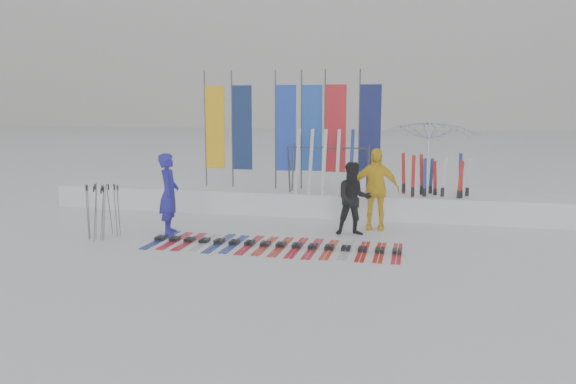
% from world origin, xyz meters
% --- Properties ---
extents(ground, '(120.00, 120.00, 0.00)m').
position_xyz_m(ground, '(0.00, 0.00, 0.00)').
color(ground, white).
rests_on(ground, ground).
extents(snow_bank, '(14.00, 1.60, 0.60)m').
position_xyz_m(snow_bank, '(0.00, 4.60, 0.30)').
color(snow_bank, white).
rests_on(snow_bank, ground).
extents(person_blue, '(0.61, 0.76, 1.81)m').
position_xyz_m(person_blue, '(-2.47, 1.37, 0.90)').
color(person_blue, '#1B1B9D').
rests_on(person_blue, ground).
extents(person_black, '(0.92, 0.79, 1.63)m').
position_xyz_m(person_black, '(1.56, 2.13, 0.81)').
color(person_black, black).
rests_on(person_black, ground).
extents(person_yellow, '(1.13, 0.52, 1.89)m').
position_xyz_m(person_yellow, '(1.98, 2.87, 0.94)').
color(person_yellow, yellow).
rests_on(person_yellow, ground).
extents(tent_canopy, '(3.36, 3.40, 2.53)m').
position_xyz_m(tent_canopy, '(3.21, 5.85, 1.26)').
color(tent_canopy, white).
rests_on(tent_canopy, ground).
extents(ski_row, '(5.14, 1.69, 0.07)m').
position_xyz_m(ski_row, '(0.09, 0.72, 0.04)').
color(ski_row, navy).
rests_on(ski_row, ground).
extents(pole_cluster, '(0.51, 0.76, 1.22)m').
position_xyz_m(pole_cluster, '(-3.67, 0.57, 0.59)').
color(pole_cluster, '#595B60').
rests_on(pole_cluster, ground).
extents(feather_flags, '(4.89, 0.17, 3.20)m').
position_xyz_m(feather_flags, '(-0.44, 4.78, 2.24)').
color(feather_flags, '#383A3F').
rests_on(feather_flags, ground).
extents(ski_rack, '(2.04, 0.80, 1.23)m').
position_xyz_m(ski_rack, '(0.68, 4.20, 1.38)').
color(ski_rack, '#383A3F').
rests_on(ski_rack, ground).
extents(upright_skis, '(1.66, 0.78, 1.67)m').
position_xyz_m(upright_skis, '(3.43, 4.36, 0.79)').
color(upright_skis, red).
rests_on(upright_skis, ground).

